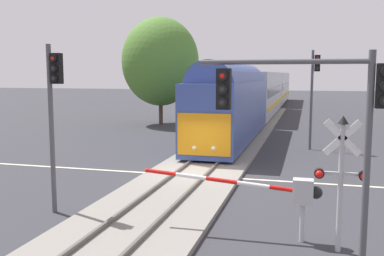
{
  "coord_description": "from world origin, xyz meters",
  "views": [
    {
      "loc": [
        5.02,
        -19.14,
        4.71
      ],
      "look_at": [
        -0.62,
        1.89,
        2.0
      ],
      "focal_mm": 40.57,
      "sensor_mm": 36.0,
      "label": 1
    }
  ],
  "objects_px": {
    "commuter_train": "(263,92)",
    "oak_behind_train": "(160,62)",
    "crossing_signal_mast": "(341,170)",
    "traffic_signal_median": "(54,101)",
    "traffic_signal_near_right": "(318,107)",
    "crossing_gate_near": "(284,191)",
    "traffic_signal_far_side": "(314,84)"
  },
  "relations": [
    {
      "from": "traffic_signal_far_side",
      "to": "oak_behind_train",
      "type": "distance_m",
      "value": 17.3
    },
    {
      "from": "oak_behind_train",
      "to": "crossing_gate_near",
      "type": "bearing_deg",
      "value": -64.03
    },
    {
      "from": "commuter_train",
      "to": "oak_behind_train",
      "type": "distance_m",
      "value": 14.76
    },
    {
      "from": "crossing_signal_mast",
      "to": "traffic_signal_far_side",
      "type": "relative_size",
      "value": 0.59
    },
    {
      "from": "crossing_signal_mast",
      "to": "traffic_signal_near_right",
      "type": "height_order",
      "value": "traffic_signal_near_right"
    },
    {
      "from": "traffic_signal_near_right",
      "to": "oak_behind_train",
      "type": "height_order",
      "value": "oak_behind_train"
    },
    {
      "from": "traffic_signal_near_right",
      "to": "traffic_signal_median",
      "type": "distance_m",
      "value": 8.67
    },
    {
      "from": "traffic_signal_near_right",
      "to": "traffic_signal_median",
      "type": "bearing_deg",
      "value": 164.96
    },
    {
      "from": "crossing_gate_near",
      "to": "traffic_signal_near_right",
      "type": "height_order",
      "value": "traffic_signal_near_right"
    },
    {
      "from": "commuter_train",
      "to": "traffic_signal_far_side",
      "type": "relative_size",
      "value": 10.06
    },
    {
      "from": "crossing_gate_near",
      "to": "crossing_signal_mast",
      "type": "distance_m",
      "value": 1.75
    },
    {
      "from": "crossing_signal_mast",
      "to": "traffic_signal_median",
      "type": "height_order",
      "value": "traffic_signal_median"
    },
    {
      "from": "crossing_gate_near",
      "to": "traffic_signal_median",
      "type": "bearing_deg",
      "value": 176.33
    },
    {
      "from": "traffic_signal_near_right",
      "to": "crossing_signal_mast",
      "type": "bearing_deg",
      "value": 61.94
    },
    {
      "from": "traffic_signal_median",
      "to": "commuter_train",
      "type": "bearing_deg",
      "value": 85.21
    },
    {
      "from": "crossing_signal_mast",
      "to": "traffic_signal_near_right",
      "type": "xyz_separation_m",
      "value": [
        -0.67,
        -1.27,
        1.71
      ]
    },
    {
      "from": "crossing_gate_near",
      "to": "traffic_signal_far_side",
      "type": "height_order",
      "value": "traffic_signal_far_side"
    },
    {
      "from": "commuter_train",
      "to": "traffic_signal_near_right",
      "type": "bearing_deg",
      "value": -82.49
    },
    {
      "from": "traffic_signal_near_right",
      "to": "traffic_signal_far_side",
      "type": "xyz_separation_m",
      "value": [
        0.1,
        17.43,
        0.17
      ]
    },
    {
      "from": "crossing_gate_near",
      "to": "oak_behind_train",
      "type": "xyz_separation_m",
      "value": [
        -12.74,
        26.16,
        4.43
      ]
    },
    {
      "from": "crossing_signal_mast",
      "to": "traffic_signal_median",
      "type": "xyz_separation_m",
      "value": [
        -9.05,
        0.98,
        1.57
      ]
    },
    {
      "from": "crossing_signal_mast",
      "to": "oak_behind_train",
      "type": "height_order",
      "value": "oak_behind_train"
    },
    {
      "from": "traffic_signal_far_side",
      "to": "crossing_gate_near",
      "type": "bearing_deg",
      "value": -93.26
    },
    {
      "from": "traffic_signal_near_right",
      "to": "oak_behind_train",
      "type": "relative_size",
      "value": 0.53
    },
    {
      "from": "crossing_signal_mast",
      "to": "oak_behind_train",
      "type": "bearing_deg",
      "value": 118.05
    },
    {
      "from": "traffic_signal_median",
      "to": "oak_behind_train",
      "type": "distance_m",
      "value": 26.27
    },
    {
      "from": "traffic_signal_median",
      "to": "traffic_signal_far_side",
      "type": "height_order",
      "value": "traffic_signal_far_side"
    },
    {
      "from": "crossing_signal_mast",
      "to": "commuter_train",
      "type": "bearing_deg",
      "value": 98.73
    },
    {
      "from": "crossing_signal_mast",
      "to": "traffic_signal_near_right",
      "type": "bearing_deg",
      "value": -118.06
    },
    {
      "from": "commuter_train",
      "to": "oak_behind_train",
      "type": "bearing_deg",
      "value": -125.12
    },
    {
      "from": "crossing_gate_near",
      "to": "oak_behind_train",
      "type": "relative_size",
      "value": 0.53
    },
    {
      "from": "commuter_train",
      "to": "traffic_signal_far_side",
      "type": "height_order",
      "value": "traffic_signal_far_side"
    }
  ]
}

